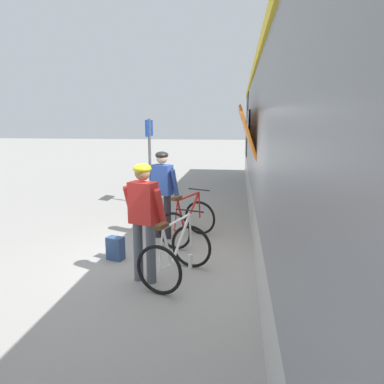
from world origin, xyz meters
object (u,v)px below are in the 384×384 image
object	(u,v)px
cyclist_near_in_blue	(162,187)
bicycle_far_white	(176,254)
bicycle_near_red	(188,222)
platform_sign_post	(150,147)
backpack_on_platform	(115,248)
train_car	(356,146)
water_bottle_near_the_bikes	(190,261)
cyclist_far_in_red	(144,213)

from	to	relation	value
cyclist_near_in_blue	bicycle_far_white	world-z (taller)	cyclist_near_in_blue
bicycle_near_red	platform_sign_post	bearing A→B (deg)	116.46
backpack_on_platform	bicycle_far_white	bearing A→B (deg)	-12.66
cyclist_near_in_blue	backpack_on_platform	bearing A→B (deg)	-114.39
backpack_on_platform	platform_sign_post	bearing A→B (deg)	111.89
train_car	backpack_on_platform	xyz separation A→B (m)	(-3.85, -0.20, -1.77)
cyclist_near_in_blue	water_bottle_near_the_bikes	distance (m)	1.87
train_car	backpack_on_platform	size ratio (longest dim) A/B	52.04
cyclist_far_in_red	bicycle_far_white	distance (m)	0.80
train_car	water_bottle_near_the_bikes	distance (m)	3.16
backpack_on_platform	water_bottle_near_the_bikes	world-z (taller)	backpack_on_platform
backpack_on_platform	water_bottle_near_the_bikes	xyz separation A→B (m)	(1.32, -0.18, -0.09)
bicycle_far_white	cyclist_near_in_blue	bearing A→B (deg)	107.63
cyclist_far_in_red	bicycle_far_white	bearing A→B (deg)	12.09
cyclist_far_in_red	platform_sign_post	size ratio (longest dim) A/B	0.73
platform_sign_post	cyclist_far_in_red	bearing A→B (deg)	-77.02
bicycle_near_red	train_car	bearing A→B (deg)	-18.05
bicycle_near_red	water_bottle_near_the_bikes	world-z (taller)	bicycle_near_red
water_bottle_near_the_bikes	bicycle_near_red	bearing A→B (deg)	99.81
train_car	cyclist_near_in_blue	xyz separation A→B (m)	(-3.28, 1.05, -0.91)
cyclist_far_in_red	bicycle_near_red	distance (m)	1.99
cyclist_far_in_red	backpack_on_platform	xyz separation A→B (m)	(-0.72, 0.75, -0.85)
cyclist_near_in_blue	cyclist_far_in_red	distance (m)	2.00
cyclist_near_in_blue	platform_sign_post	size ratio (longest dim) A/B	0.73
train_car	cyclist_near_in_blue	bearing A→B (deg)	162.25
cyclist_near_in_blue	water_bottle_near_the_bikes	bearing A→B (deg)	-62.29
train_car	backpack_on_platform	distance (m)	4.24
train_car	cyclist_near_in_blue	world-z (taller)	train_car
cyclist_near_in_blue	bicycle_far_white	bearing A→B (deg)	-72.37
bicycle_near_red	bicycle_far_white	world-z (taller)	same
cyclist_near_in_blue	platform_sign_post	distance (m)	3.07
train_car	water_bottle_near_the_bikes	world-z (taller)	train_car
cyclist_near_in_blue	bicycle_near_red	size ratio (longest dim) A/B	1.40
cyclist_far_in_red	water_bottle_near_the_bikes	size ratio (longest dim) A/B	7.86
train_car	platform_sign_post	distance (m)	5.78
cyclist_far_in_red	backpack_on_platform	bearing A→B (deg)	133.95
train_car	bicycle_near_red	world-z (taller)	train_car
train_car	platform_sign_post	bearing A→B (deg)	137.39
cyclist_near_in_blue	cyclist_far_in_red	bearing A→B (deg)	-85.64
cyclist_near_in_blue	cyclist_far_in_red	xyz separation A→B (m)	(0.15, -2.00, 0.00)
cyclist_near_in_blue	bicycle_near_red	xyz separation A→B (m)	(0.53, -0.15, -0.65)
water_bottle_near_the_bikes	platform_sign_post	distance (m)	4.86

